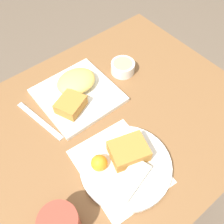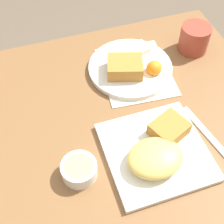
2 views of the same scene
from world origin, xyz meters
The scene contains 8 objects.
ground_plane centered at (0.00, 0.00, 0.00)m, with size 8.00×8.00×0.00m, color brown.
dining_table centered at (0.00, 0.00, 0.62)m, with size 0.85×0.71×0.73m.
menu_card centered at (0.10, 0.13, 0.73)m, with size 0.22×0.26×0.00m.
plate_square_near centered at (0.04, -0.15, 0.75)m, with size 0.24×0.24×0.06m.
plate_oval_far centered at (0.08, 0.14, 0.75)m, with size 0.24×0.24×0.05m.
sauce_ramekin centered at (-0.14, -0.13, 0.75)m, with size 0.08×0.08×0.04m.
butter_knife centered at (0.19, -0.13, 0.73)m, with size 0.05×0.20×0.00m.
coffee_mug centered at (0.30, 0.17, 0.77)m, with size 0.09×0.09×0.08m.
Camera 2 is at (-0.18, -0.47, 1.38)m, focal length 50.00 mm.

